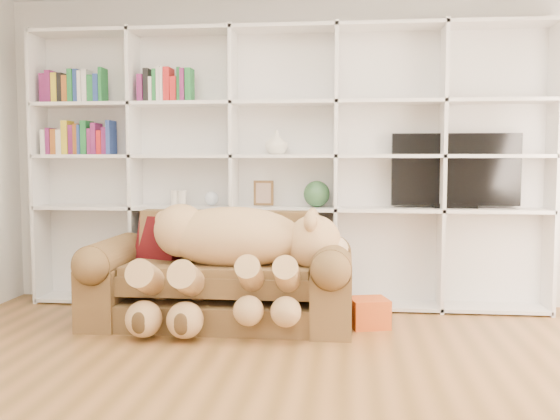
# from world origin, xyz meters

# --- Properties ---
(floor) EXTENTS (5.00, 5.00, 0.00)m
(floor) POSITION_xyz_m (0.00, 0.00, 0.00)
(floor) COLOR brown
(floor) RESTS_ON ground
(wall_back) EXTENTS (5.00, 0.02, 2.70)m
(wall_back) POSITION_xyz_m (0.00, 2.50, 1.35)
(wall_back) COLOR white
(wall_back) RESTS_ON floor
(bookshelf) EXTENTS (4.43, 0.35, 2.40)m
(bookshelf) POSITION_xyz_m (-0.24, 2.36, 1.31)
(bookshelf) COLOR white
(bookshelf) RESTS_ON floor
(sofa) EXTENTS (2.03, 0.87, 0.85)m
(sofa) POSITION_xyz_m (-0.44, 1.71, 0.32)
(sofa) COLOR brown
(sofa) RESTS_ON floor
(teddy_bear) EXTENTS (1.57, 0.85, 0.91)m
(teddy_bear) POSITION_xyz_m (-0.31, 1.54, 0.60)
(teddy_bear) COLOR #DEBB6F
(teddy_bear) RESTS_ON sofa
(throw_pillow) EXTENTS (0.42, 0.32, 0.39)m
(throw_pillow) POSITION_xyz_m (-0.97, 1.85, 0.62)
(throw_pillow) COLOR #570E11
(throw_pillow) RESTS_ON sofa
(gift_box) EXTENTS (0.33, 0.32, 0.22)m
(gift_box) POSITION_xyz_m (0.71, 1.69, 0.11)
(gift_box) COLOR #CF511B
(gift_box) RESTS_ON floor
(tv) EXTENTS (1.06, 0.18, 0.62)m
(tv) POSITION_xyz_m (1.44, 2.35, 1.17)
(tv) COLOR black
(tv) RESTS_ON bookshelf
(picture_frame) EXTENTS (0.17, 0.04, 0.22)m
(picture_frame) POSITION_xyz_m (-0.18, 2.30, 0.98)
(picture_frame) COLOR #53391C
(picture_frame) RESTS_ON bookshelf
(green_vase) EXTENTS (0.23, 0.23, 0.23)m
(green_vase) POSITION_xyz_m (0.27, 2.30, 0.98)
(green_vase) COLOR #2F5B34
(green_vase) RESTS_ON bookshelf
(figurine_tall) EXTENTS (0.08, 0.08, 0.14)m
(figurine_tall) POSITION_xyz_m (-0.97, 2.30, 0.93)
(figurine_tall) COLOR beige
(figurine_tall) RESTS_ON bookshelf
(figurine_short) EXTENTS (0.08, 0.08, 0.14)m
(figurine_short) POSITION_xyz_m (-0.90, 2.30, 0.93)
(figurine_short) COLOR beige
(figurine_short) RESTS_ON bookshelf
(snow_globe) EXTENTS (0.12, 0.12, 0.12)m
(snow_globe) POSITION_xyz_m (-0.64, 2.30, 0.93)
(snow_globe) COLOR silver
(snow_globe) RESTS_ON bookshelf
(shelf_vase) EXTENTS (0.22, 0.22, 0.20)m
(shelf_vase) POSITION_xyz_m (-0.07, 2.30, 1.42)
(shelf_vase) COLOR silver
(shelf_vase) RESTS_ON bookshelf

